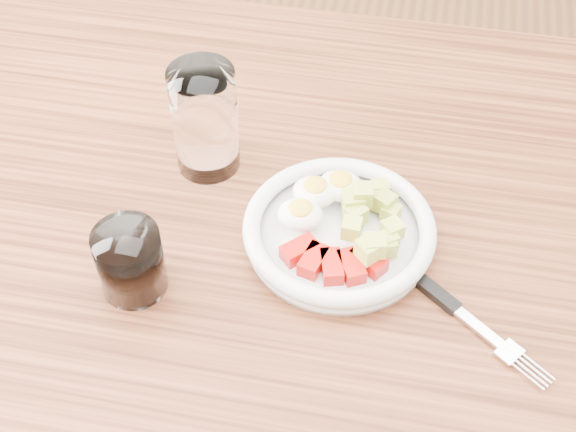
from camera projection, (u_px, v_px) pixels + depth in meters
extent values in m
cube|color=brown|center=(295.00, 253.00, 0.91)|extent=(1.50, 0.90, 0.04)
cylinder|color=white|center=(339.00, 237.00, 0.89)|extent=(0.21, 0.21, 0.01)
torus|color=white|center=(339.00, 228.00, 0.88)|extent=(0.21, 0.21, 0.02)
cube|color=red|center=(299.00, 250.00, 0.86)|extent=(0.04, 0.04, 0.02)
cube|color=red|center=(313.00, 261.00, 0.85)|extent=(0.03, 0.04, 0.02)
cube|color=red|center=(332.00, 266.00, 0.85)|extent=(0.03, 0.04, 0.02)
cube|color=red|center=(351.00, 267.00, 0.85)|extent=(0.04, 0.04, 0.02)
cube|color=red|center=(369.00, 261.00, 0.85)|extent=(0.04, 0.04, 0.02)
ellipsoid|color=white|center=(315.00, 192.00, 0.90)|extent=(0.05, 0.04, 0.03)
ellipsoid|color=yellow|center=(315.00, 185.00, 0.90)|extent=(0.03, 0.03, 0.01)
ellipsoid|color=white|center=(340.00, 186.00, 0.91)|extent=(0.05, 0.04, 0.03)
ellipsoid|color=yellow|center=(341.00, 179.00, 0.90)|extent=(0.03, 0.03, 0.01)
ellipsoid|color=white|center=(300.00, 215.00, 0.88)|extent=(0.05, 0.04, 0.03)
ellipsoid|color=yellow|center=(300.00, 208.00, 0.87)|extent=(0.03, 0.03, 0.01)
cube|color=#C9CD4F|center=(391.00, 213.00, 0.89)|extent=(0.02, 0.02, 0.02)
cube|color=#C9CD4F|center=(380.00, 188.00, 0.91)|extent=(0.02, 0.02, 0.02)
cube|color=#C9CD4F|center=(369.00, 249.00, 0.84)|extent=(0.03, 0.03, 0.02)
cube|color=#C9CD4F|center=(375.00, 197.00, 0.90)|extent=(0.03, 0.03, 0.02)
cube|color=#C9CD4F|center=(389.00, 240.00, 0.86)|extent=(0.02, 0.02, 0.02)
cube|color=#C9CD4F|center=(353.00, 202.00, 0.89)|extent=(0.03, 0.03, 0.02)
cube|color=#C9CD4F|center=(392.00, 230.00, 0.87)|extent=(0.03, 0.03, 0.02)
cube|color=#C9CD4F|center=(386.00, 246.00, 0.86)|extent=(0.03, 0.03, 0.02)
cube|color=#C9CD4F|center=(358.00, 199.00, 0.90)|extent=(0.02, 0.02, 0.02)
cube|color=#C9CD4F|center=(352.00, 228.00, 0.85)|extent=(0.02, 0.02, 0.02)
cube|color=#C9CD4F|center=(362.00, 194.00, 0.89)|extent=(0.03, 0.03, 0.02)
cube|color=#C9CD4F|center=(385.00, 202.00, 0.90)|extent=(0.03, 0.03, 0.02)
cube|color=#C9CD4F|center=(375.00, 246.00, 0.84)|extent=(0.03, 0.03, 0.02)
cube|color=#C9CD4F|center=(355.00, 214.00, 0.88)|extent=(0.03, 0.03, 0.02)
cube|color=black|center=(418.00, 279.00, 0.86)|extent=(0.09, 0.08, 0.01)
cube|color=silver|center=(481.00, 329.00, 0.81)|extent=(0.06, 0.05, 0.00)
cube|color=silver|center=(509.00, 352.00, 0.79)|extent=(0.03, 0.03, 0.00)
cylinder|color=silver|center=(528.00, 377.00, 0.78)|extent=(0.03, 0.03, 0.00)
cylinder|color=silver|center=(532.00, 374.00, 0.78)|extent=(0.03, 0.03, 0.00)
cylinder|color=silver|center=(535.00, 370.00, 0.78)|extent=(0.03, 0.03, 0.00)
cylinder|color=silver|center=(539.00, 367.00, 0.78)|extent=(0.03, 0.03, 0.00)
cylinder|color=white|center=(205.00, 120.00, 0.93)|extent=(0.08, 0.08, 0.14)
cylinder|color=white|center=(130.00, 261.00, 0.83)|extent=(0.07, 0.07, 0.08)
cylinder|color=black|center=(130.00, 262.00, 0.83)|extent=(0.06, 0.06, 0.07)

